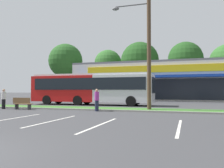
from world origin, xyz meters
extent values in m
cube|color=#386B28|center=(0.00, 14.00, 0.06)|extent=(56.00, 2.20, 0.12)
cube|color=gray|center=(0.00, 12.78, 0.06)|extent=(56.00, 0.24, 0.12)
cube|color=silver|center=(-3.50, 6.92, 0.00)|extent=(0.12, 4.80, 0.01)
cube|color=silver|center=(-0.87, 6.68, 0.00)|extent=(0.12, 4.80, 0.01)
cube|color=silver|center=(1.86, 6.13, 0.00)|extent=(0.12, 4.80, 0.01)
cube|color=silver|center=(5.25, 6.52, 0.00)|extent=(0.12, 4.80, 0.01)
cube|color=beige|center=(1.83, 35.86, 2.80)|extent=(27.53, 11.52, 5.59)
cube|color=black|center=(1.83, 30.06, 1.68)|extent=(23.13, 0.08, 2.91)
cube|color=#14389E|center=(1.83, 29.40, 3.47)|extent=(25.88, 1.40, 0.35)
cube|color=gold|center=(1.83, 30.02, 4.59)|extent=(22.02, 0.16, 1.01)
cube|color=slate|center=(1.83, 35.86, 5.74)|extent=(27.53, 11.52, 0.30)
cylinder|color=#473323|center=(-20.85, 43.98, 2.69)|extent=(0.44, 0.44, 5.38)
sphere|color=#23511E|center=(-20.85, 43.98, 8.28)|extent=(7.72, 7.72, 7.72)
cylinder|color=#473323|center=(-11.19, 45.67, 2.60)|extent=(0.44, 0.44, 5.20)
sphere|color=#2D6026|center=(-11.19, 45.67, 7.49)|extent=(6.10, 6.10, 6.10)
cylinder|color=#473323|center=(-3.68, 44.01, 2.32)|extent=(0.44, 0.44, 4.65)
sphere|color=#1E4719|center=(-3.68, 44.01, 7.58)|extent=(7.82, 7.82, 7.82)
cylinder|color=#473323|center=(5.31, 43.72, 2.53)|extent=(0.44, 0.44, 5.05)
sphere|color=#1E4719|center=(5.31, 43.72, 7.56)|extent=(6.70, 6.70, 6.70)
cylinder|color=#4C3826|center=(2.89, 13.78, 5.61)|extent=(0.30, 0.30, 11.21)
cylinder|color=#59595B|center=(1.59, 13.78, 8.07)|extent=(2.60, 0.10, 0.10)
ellipsoid|color=#59595B|center=(0.29, 13.78, 7.92)|extent=(0.56, 0.32, 0.24)
cube|color=#B71414|center=(-6.95, 19.08, 1.70)|extent=(7.16, 2.61, 2.70)
cube|color=silver|center=(-0.45, 19.13, 1.70)|extent=(5.87, 2.60, 2.70)
cube|color=silver|center=(-4.03, 19.10, 3.15)|extent=(12.49, 2.40, 0.20)
cube|color=black|center=(-4.01, 17.80, 2.19)|extent=(11.95, 0.16, 1.19)
cube|color=black|center=(2.50, 19.16, 2.02)|extent=(0.08, 2.17, 1.51)
cylinder|color=black|center=(0.51, 20.31, 0.50)|extent=(1.00, 0.31, 1.00)
cylinder|color=black|center=(0.53, 17.97, 0.50)|extent=(1.00, 0.31, 1.00)
cylinder|color=black|center=(-5.01, 20.26, 0.50)|extent=(1.00, 0.31, 1.00)
cylinder|color=black|center=(-4.99, 17.92, 0.50)|extent=(1.00, 0.31, 1.00)
cylinder|color=black|center=(-8.58, 20.23, 0.50)|extent=(1.00, 0.31, 1.00)
cylinder|color=black|center=(-8.56, 17.89, 0.50)|extent=(1.00, 0.31, 1.00)
cube|color=brown|center=(-6.96, 12.05, 0.45)|extent=(1.60, 0.45, 0.06)
cube|color=brown|center=(-6.96, 11.86, 0.73)|extent=(1.60, 0.06, 0.44)
cube|color=#333338|center=(-6.35, 12.05, 0.23)|extent=(0.08, 0.36, 0.45)
cube|color=#333338|center=(-7.56, 12.05, 0.23)|extent=(0.08, 0.36, 0.45)
cube|color=navy|center=(-10.60, 25.97, 0.64)|extent=(4.36, 1.84, 0.65)
cube|color=black|center=(-10.81, 25.97, 1.22)|extent=(1.96, 1.62, 0.50)
cylinder|color=black|center=(-9.24, 26.84, 0.32)|extent=(0.64, 0.22, 0.64)
cylinder|color=black|center=(-9.24, 25.10, 0.32)|extent=(0.64, 0.22, 0.64)
cylinder|color=black|center=(-11.95, 26.84, 0.32)|extent=(0.64, 0.22, 0.64)
cylinder|color=black|center=(-11.95, 25.10, 0.32)|extent=(0.64, 0.22, 0.64)
cube|color=slate|center=(-3.23, 25.81, 0.67)|extent=(4.19, 1.78, 0.70)
cube|color=black|center=(-3.44, 25.81, 1.28)|extent=(1.89, 1.57, 0.50)
cylinder|color=black|center=(-1.93, 26.65, 0.32)|extent=(0.64, 0.22, 0.64)
cylinder|color=black|center=(-1.93, 24.96, 0.32)|extent=(0.64, 0.22, 0.64)
cylinder|color=black|center=(-4.53, 26.65, 0.32)|extent=(0.64, 0.22, 0.64)
cylinder|color=black|center=(-4.53, 24.96, 0.32)|extent=(0.64, 0.22, 0.64)
cylinder|color=#1E2338|center=(-0.74, 12.38, 0.40)|extent=(0.28, 0.28, 0.79)
cylinder|color=#99338C|center=(-0.74, 12.38, 1.11)|extent=(0.33, 0.33, 0.63)
sphere|color=tan|center=(-0.74, 12.38, 1.53)|extent=(0.22, 0.22, 0.22)
cylinder|color=black|center=(-8.86, 12.04, 0.40)|extent=(0.28, 0.28, 0.80)
cylinder|color=silver|center=(-8.86, 12.04, 1.11)|extent=(0.33, 0.33, 0.63)
sphere|color=tan|center=(-8.86, 12.04, 1.54)|extent=(0.22, 0.22, 0.22)
camera|label=1|loc=(5.58, -3.68, 1.55)|focal=37.63mm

